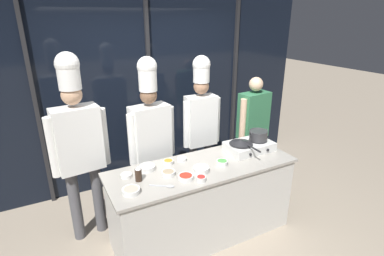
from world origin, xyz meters
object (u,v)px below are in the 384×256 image
object	(u,v)px
portable_stove	(249,146)
prep_bowl_shrimp	(131,190)
prep_bowl_carrots	(168,162)
prep_bowl_bean_sprouts	(182,159)
prep_bowl_bell_pepper	(201,178)
serving_spoon_slotted	(167,186)
prep_bowl_chili_flakes	(186,177)
prep_bowl_rice	(201,169)
stock_pot	(258,135)
chef_sous	(151,131)
chef_line	(201,118)
squeeze_bottle_soy	(138,174)
prep_bowl_chicken	(147,167)
chef_head	(78,138)
person_guest	(253,123)
prep_bowl_garlic	(126,175)
prep_bowl_mushrooms	(168,173)
frying_pan	(241,142)
prep_bowl_scallions	(222,162)

from	to	relation	value
portable_stove	prep_bowl_shrimp	size ratio (longest dim) A/B	3.30
prep_bowl_carrots	prep_bowl_bean_sprouts	distance (m)	0.17
prep_bowl_bell_pepper	serving_spoon_slotted	size ratio (longest dim) A/B	0.45
prep_bowl_chili_flakes	serving_spoon_slotted	xyz separation A→B (m)	(-0.22, -0.04, -0.02)
prep_bowl_rice	prep_bowl_bean_sprouts	distance (m)	0.33
stock_pot	chef_sous	world-z (taller)	chef_sous
prep_bowl_bell_pepper	prep_bowl_bean_sprouts	bearing A→B (deg)	86.70
prep_bowl_chili_flakes	chef_line	distance (m)	1.10
squeeze_bottle_soy	prep_bowl_carrots	bearing A→B (deg)	24.90
prep_bowl_chili_flakes	portable_stove	bearing A→B (deg)	14.36
prep_bowl_chicken	chef_sous	size ratio (longest dim) A/B	0.08
prep_bowl_shrimp	prep_bowl_bell_pepper	world-z (taller)	prep_bowl_bell_pepper
squeeze_bottle_soy	chef_head	bearing A→B (deg)	126.51
chef_line	squeeze_bottle_soy	bearing A→B (deg)	33.56
squeeze_bottle_soy	chef_sous	distance (m)	0.71
squeeze_bottle_soy	prep_bowl_bean_sprouts	xyz separation A→B (m)	(0.56, 0.19, -0.06)
prep_bowl_chicken	person_guest	distance (m)	1.75
chef_sous	prep_bowl_rice	bearing A→B (deg)	103.02
prep_bowl_chicken	serving_spoon_slotted	bearing A→B (deg)	-82.76
portable_stove	prep_bowl_bean_sprouts	xyz separation A→B (m)	(-0.83, 0.13, -0.03)
stock_pot	chef_line	size ratio (longest dim) A/B	0.13
prep_bowl_chili_flakes	prep_bowl_chicken	xyz separation A→B (m)	(-0.27, 0.36, 0.00)
prep_bowl_carrots	prep_bowl_bean_sprouts	size ratio (longest dim) A/B	1.04
chef_line	serving_spoon_slotted	bearing A→B (deg)	47.42
prep_bowl_shrimp	prep_bowl_garlic	size ratio (longest dim) A/B	1.48
prep_bowl_mushrooms	chef_sous	distance (m)	0.66
prep_bowl_garlic	prep_bowl_carrots	distance (m)	0.48
frying_pan	prep_bowl_shrimp	size ratio (longest dim) A/B	2.88
prep_bowl_mushrooms	stock_pot	bearing A→B (deg)	4.50
frying_pan	chef_sous	xyz separation A→B (m)	(-0.91, 0.53, 0.11)
prep_bowl_chicken	chef_line	distance (m)	1.07
squeeze_bottle_soy	prep_bowl_mushrooms	xyz separation A→B (m)	(0.30, -0.04, -0.05)
frying_pan	prep_bowl_bell_pepper	xyz separation A→B (m)	(-0.73, -0.34, -0.11)
person_guest	chef_sous	bearing A→B (deg)	-7.99
frying_pan	prep_bowl_carrots	bearing A→B (deg)	171.56
portable_stove	prep_bowl_mushrooms	bearing A→B (deg)	-174.99
prep_bowl_garlic	prep_bowl_scallions	size ratio (longest dim) A/B	0.90
prep_bowl_carrots	prep_bowl_mushrooms	bearing A→B (deg)	-113.54
prep_bowl_shrimp	person_guest	world-z (taller)	person_guest
prep_bowl_bell_pepper	prep_bowl_bean_sprouts	distance (m)	0.49
chef_line	person_guest	xyz separation A→B (m)	(0.79, -0.09, -0.17)
prep_bowl_rice	chef_head	distance (m)	1.32
serving_spoon_slotted	chef_head	xyz separation A→B (m)	(-0.64, 0.82, 0.31)
prep_bowl_rice	person_guest	xyz separation A→B (m)	(1.23, 0.70, 0.07)
frying_pan	person_guest	world-z (taller)	person_guest
frying_pan	person_guest	bearing A→B (deg)	41.16
frying_pan	prep_bowl_rice	world-z (taller)	frying_pan
frying_pan	stock_pot	world-z (taller)	stock_pot
frying_pan	chef_line	distance (m)	0.66
prep_bowl_shrimp	prep_bowl_scallions	distance (m)	1.03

